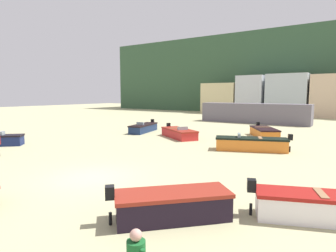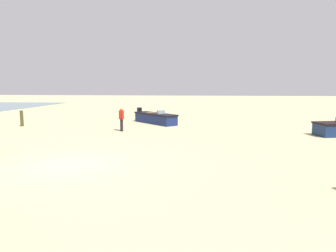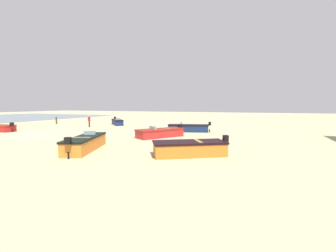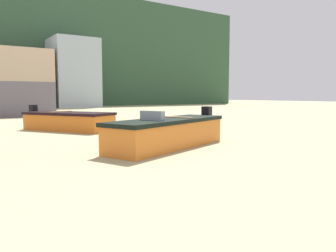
# 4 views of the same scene
# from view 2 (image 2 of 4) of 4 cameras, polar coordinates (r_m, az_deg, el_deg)

# --- Properties ---
(ground_plane) EXTENTS (160.00, 160.00, 0.00)m
(ground_plane) POSITION_cam_2_polar(r_m,az_deg,el_deg) (12.27, -17.91, -7.01)
(ground_plane) COLOR tan
(boat_navy_2) EXTENTS (4.02, 3.91, 1.15)m
(boat_navy_2) POSITION_cam_2_polar(r_m,az_deg,el_deg) (24.16, -2.45, 1.51)
(boat_navy_2) COLOR navy
(boat_navy_2) RESTS_ON ground
(mooring_post_mid_beach) EXTENTS (0.23, 0.23, 1.18)m
(mooring_post_mid_beach) POSITION_cam_2_polar(r_m,az_deg,el_deg) (24.99, -26.05, 1.31)
(mooring_post_mid_beach) COLOR #463C1E
(mooring_post_mid_beach) RESTS_ON ground
(beach_walker_foreground) EXTENTS (0.50, 0.47, 1.62)m
(beach_walker_foreground) POSITION_cam_2_polar(r_m,az_deg,el_deg) (20.22, -8.84, 1.70)
(beach_walker_foreground) COLOR black
(beach_walker_foreground) RESTS_ON ground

